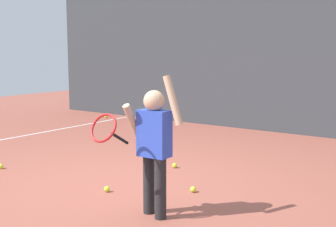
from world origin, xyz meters
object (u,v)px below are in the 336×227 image
tennis_ball_2 (106,117)px  tennis_ball_4 (175,165)px  tennis_player (152,141)px  tennis_ball_5 (152,121)px  tennis_ball_3 (193,189)px  tennis_ball_0 (107,189)px  tennis_ball_1 (1,166)px

tennis_ball_2 → tennis_ball_4: (3.86, -2.76, 0.00)m
tennis_player → tennis_ball_4: bearing=116.6°
tennis_ball_5 → tennis_ball_3: bearing=-47.1°
tennis_player → tennis_ball_3: bearing=93.7°
tennis_ball_4 → tennis_ball_0: bearing=-90.8°
tennis_ball_1 → tennis_ball_5: (-0.76, 4.29, 0.00)m
tennis_ball_2 → tennis_player: bearing=-42.7°
tennis_player → tennis_ball_5: 5.71m
tennis_ball_1 → tennis_ball_3: same height
tennis_ball_0 → tennis_ball_5: (-2.60, 4.20, 0.00)m
tennis_ball_2 → tennis_ball_3: same height
tennis_ball_2 → tennis_ball_4: bearing=-35.6°
tennis_ball_1 → tennis_player: bearing=-4.1°
tennis_ball_1 → tennis_ball_5: bearing=100.0°
tennis_ball_0 → tennis_ball_2: 5.59m
tennis_ball_1 → tennis_ball_2: same height
tennis_ball_2 → tennis_ball_5: bearing=6.5°
tennis_ball_2 → tennis_ball_5: (1.24, 0.14, 0.00)m
tennis_ball_3 → tennis_ball_4: same height
tennis_ball_3 → tennis_player: bearing=-84.9°
tennis_ball_4 → tennis_ball_2: bearing=144.4°
tennis_ball_1 → tennis_ball_2: size_ratio=1.00×
tennis_ball_0 → tennis_ball_2: size_ratio=1.00×
tennis_ball_0 → tennis_ball_2: (-3.84, 4.06, 0.00)m
tennis_player → tennis_ball_4: tennis_player is taller
tennis_ball_5 → tennis_player: bearing=-52.3°
tennis_ball_4 → tennis_ball_5: size_ratio=1.00×
tennis_ball_3 → tennis_ball_5: same height
tennis_ball_3 → tennis_ball_4: bearing=135.9°
tennis_ball_0 → tennis_ball_3: (0.79, 0.55, 0.00)m
tennis_ball_2 → tennis_ball_3: 5.81m
tennis_ball_1 → tennis_ball_2: bearing=115.8°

